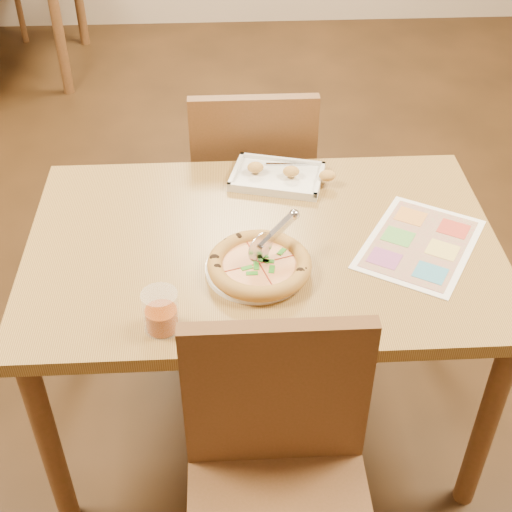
{
  "coord_description": "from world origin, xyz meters",
  "views": [
    {
      "loc": [
        -0.1,
        -1.54,
        1.93
      ],
      "look_at": [
        -0.03,
        -0.12,
        0.77
      ],
      "focal_mm": 50.0,
      "sensor_mm": 36.0,
      "label": 1
    }
  ],
  "objects_px": {
    "pizza": "(259,265)",
    "pizza_cutter": "(272,236)",
    "chair_near": "(279,460)",
    "dining_table": "(263,265)",
    "plate": "(256,269)",
    "appetizer_tray": "(280,177)",
    "chair_far": "(252,171)",
    "glass_tumbler": "(161,313)",
    "menu": "(420,244)"
  },
  "relations": [
    {
      "from": "dining_table",
      "to": "chair_near",
      "type": "xyz_separation_m",
      "value": [
        0.0,
        -0.6,
        -0.07
      ]
    },
    {
      "from": "pizza",
      "to": "chair_far",
      "type": "bearing_deg",
      "value": 88.64
    },
    {
      "from": "chair_far",
      "to": "menu",
      "type": "distance_m",
      "value": 0.78
    },
    {
      "from": "chair_near",
      "to": "glass_tumbler",
      "type": "relative_size",
      "value": 4.35
    },
    {
      "from": "glass_tumbler",
      "to": "plate",
      "type": "bearing_deg",
      "value": 40.34
    },
    {
      "from": "pizza",
      "to": "menu",
      "type": "bearing_deg",
      "value": 12.2
    },
    {
      "from": "pizza_cutter",
      "to": "menu",
      "type": "xyz_separation_m",
      "value": [
        0.41,
        0.06,
        -0.09
      ]
    },
    {
      "from": "pizza_cutter",
      "to": "menu",
      "type": "bearing_deg",
      "value": -32.22
    },
    {
      "from": "chair_far",
      "to": "glass_tumbler",
      "type": "relative_size",
      "value": 4.35
    },
    {
      "from": "chair_near",
      "to": "appetizer_tray",
      "type": "height_order",
      "value": "chair_near"
    },
    {
      "from": "chair_near",
      "to": "pizza_cutter",
      "type": "distance_m",
      "value": 0.56
    },
    {
      "from": "chair_far",
      "to": "plate",
      "type": "xyz_separation_m",
      "value": [
        -0.03,
        -0.73,
        0.16
      ]
    },
    {
      "from": "pizza_cutter",
      "to": "menu",
      "type": "height_order",
      "value": "pizza_cutter"
    },
    {
      "from": "appetizer_tray",
      "to": "glass_tumbler",
      "type": "bearing_deg",
      "value": -117.83
    },
    {
      "from": "pizza",
      "to": "glass_tumbler",
      "type": "height_order",
      "value": "glass_tumbler"
    },
    {
      "from": "plate",
      "to": "pizza_cutter",
      "type": "xyz_separation_m",
      "value": [
        0.04,
        0.03,
        0.08
      ]
    },
    {
      "from": "plate",
      "to": "chair_far",
      "type": "bearing_deg",
      "value": 87.97
    },
    {
      "from": "dining_table",
      "to": "chair_near",
      "type": "bearing_deg",
      "value": -90.0
    },
    {
      "from": "dining_table",
      "to": "pizza_cutter",
      "type": "relative_size",
      "value": 9.76
    },
    {
      "from": "chair_near",
      "to": "chair_far",
      "type": "distance_m",
      "value": 1.2
    },
    {
      "from": "pizza",
      "to": "glass_tumbler",
      "type": "relative_size",
      "value": 2.51
    },
    {
      "from": "plate",
      "to": "pizza_cutter",
      "type": "height_order",
      "value": "pizza_cutter"
    },
    {
      "from": "pizza_cutter",
      "to": "chair_far",
      "type": "bearing_deg",
      "value": 51.33
    },
    {
      "from": "appetizer_tray",
      "to": "pizza_cutter",
      "type": "bearing_deg",
      "value": -97.79
    },
    {
      "from": "chair_near",
      "to": "chair_far",
      "type": "bearing_deg",
      "value": 90.0
    },
    {
      "from": "dining_table",
      "to": "appetizer_tray",
      "type": "xyz_separation_m",
      "value": [
        0.07,
        0.3,
        0.1
      ]
    },
    {
      "from": "menu",
      "to": "pizza",
      "type": "bearing_deg",
      "value": -167.8
    },
    {
      "from": "chair_far",
      "to": "pizza_cutter",
      "type": "xyz_separation_m",
      "value": [
        0.02,
        -0.69,
        0.24
      ]
    },
    {
      "from": "appetizer_tray",
      "to": "dining_table",
      "type": "bearing_deg",
      "value": -103.15
    },
    {
      "from": "pizza_cutter",
      "to": "glass_tumbler",
      "type": "bearing_deg",
      "value": 179.7
    },
    {
      "from": "chair_near",
      "to": "pizza",
      "type": "relative_size",
      "value": 1.73
    },
    {
      "from": "pizza",
      "to": "pizza_cutter",
      "type": "height_order",
      "value": "pizza_cutter"
    },
    {
      "from": "glass_tumbler",
      "to": "pizza",
      "type": "bearing_deg",
      "value": 38.11
    },
    {
      "from": "chair_far",
      "to": "appetizer_tray",
      "type": "relative_size",
      "value": 1.42
    },
    {
      "from": "chair_near",
      "to": "pizza",
      "type": "height_order",
      "value": "chair_near"
    },
    {
      "from": "appetizer_tray",
      "to": "chair_near",
      "type": "bearing_deg",
      "value": -94.48
    },
    {
      "from": "chair_near",
      "to": "menu",
      "type": "xyz_separation_m",
      "value": [
        0.43,
        0.57,
        0.16
      ]
    },
    {
      "from": "chair_far",
      "to": "appetizer_tray",
      "type": "xyz_separation_m",
      "value": [
        0.07,
        -0.3,
        0.17
      ]
    },
    {
      "from": "chair_far",
      "to": "pizza_cutter",
      "type": "bearing_deg",
      "value": 91.38
    },
    {
      "from": "dining_table",
      "to": "pizza_cutter",
      "type": "bearing_deg",
      "value": -79.83
    },
    {
      "from": "pizza_cutter",
      "to": "appetizer_tray",
      "type": "distance_m",
      "value": 0.41
    },
    {
      "from": "plate",
      "to": "menu",
      "type": "relative_size",
      "value": 0.7
    },
    {
      "from": "chair_near",
      "to": "glass_tumbler",
      "type": "xyz_separation_m",
      "value": [
        -0.26,
        0.28,
        0.2
      ]
    },
    {
      "from": "chair_far",
      "to": "pizza_cutter",
      "type": "relative_size",
      "value": 3.53
    },
    {
      "from": "plate",
      "to": "pizza_cutter",
      "type": "bearing_deg",
      "value": 36.32
    },
    {
      "from": "plate",
      "to": "chair_near",
      "type": "bearing_deg",
      "value": -86.92
    },
    {
      "from": "dining_table",
      "to": "pizza",
      "type": "relative_size",
      "value": 4.78
    },
    {
      "from": "appetizer_tray",
      "to": "pizza",
      "type": "bearing_deg",
      "value": -101.44
    },
    {
      "from": "menu",
      "to": "chair_far",
      "type": "bearing_deg",
      "value": 123.94
    },
    {
      "from": "dining_table",
      "to": "plate",
      "type": "bearing_deg",
      "value": -101.69
    }
  ]
}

